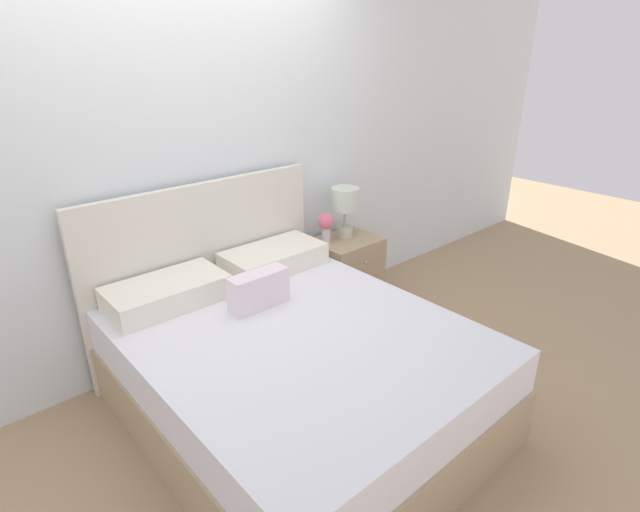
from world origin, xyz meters
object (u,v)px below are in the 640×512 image
object	(u,v)px
bed	(289,363)
table_lamp	(345,203)
nightstand	(346,273)
flower_vase	(326,224)

from	to	relation	value
bed	table_lamp	bearing A→B (deg)	33.09
nightstand	flower_vase	distance (m)	0.46
bed	table_lamp	size ratio (longest dim) A/B	5.05
table_lamp	flower_vase	distance (m)	0.23
nightstand	flower_vase	world-z (taller)	flower_vase
bed	flower_vase	size ratio (longest dim) A/B	8.37
bed	flower_vase	world-z (taller)	bed
nightstand	bed	bearing A→B (deg)	-148.32
table_lamp	nightstand	bearing A→B (deg)	-120.94
bed	table_lamp	xyz separation A→B (m)	(1.13, 0.73, 0.53)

